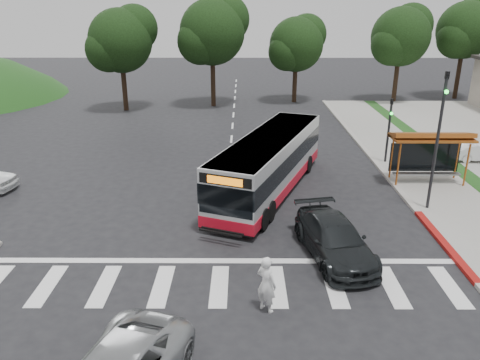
{
  "coord_description": "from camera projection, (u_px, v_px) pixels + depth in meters",
  "views": [
    {
      "loc": [
        0.79,
        -18.91,
        9.16
      ],
      "look_at": [
        0.69,
        1.24,
        1.6
      ],
      "focal_mm": 35.0,
      "sensor_mm": 36.0,
      "label": 1
    }
  ],
  "objects": [
    {
      "name": "tree_ne_a",
      "position": [
        401.0,
        36.0,
        44.88
      ],
      "size": [
        6.16,
        5.74,
        9.3
      ],
      "color": "black",
      "rests_on": "parking_lot"
    },
    {
      "name": "ground",
      "position": [
        224.0,
        223.0,
        20.92
      ],
      "size": [
        140.0,
        140.0,
        0.0
      ],
      "primitive_type": "plane",
      "color": "black",
      "rests_on": "ground"
    },
    {
      "name": "pedestrian",
      "position": [
        266.0,
        284.0,
        14.63
      ],
      "size": [
        0.83,
        0.8,
        1.92
      ],
      "primitive_type": "imported",
      "rotation": [
        0.0,
        0.0,
        2.45
      ],
      "color": "white",
      "rests_on": "ground"
    },
    {
      "name": "tree_north_c",
      "position": [
        121.0,
        40.0,
        41.29
      ],
      "size": [
        6.16,
        5.74,
        9.3
      ],
      "color": "black",
      "rests_on": "ground"
    },
    {
      "name": "tree_north_a",
      "position": [
        213.0,
        31.0,
        42.91
      ],
      "size": [
        6.6,
        6.15,
        10.17
      ],
      "color": "black",
      "rests_on": "ground"
    },
    {
      "name": "bus_shelter",
      "position": [
        430.0,
        142.0,
        24.83
      ],
      "size": [
        4.2,
        1.6,
        2.86
      ],
      "color": "#9F4F1A",
      "rests_on": "sidewalk_east"
    },
    {
      "name": "traffic_signal_ne_short",
      "position": [
        389.0,
        124.0,
        27.96
      ],
      "size": [
        0.18,
        0.37,
        4.0
      ],
      "color": "black",
      "rests_on": "ground"
    },
    {
      "name": "transit_bus",
      "position": [
        269.0,
        165.0,
        23.99
      ],
      "size": [
        6.47,
        11.57,
        2.96
      ],
      "primitive_type": null,
      "rotation": [
        0.0,
        0.0,
        -0.37
      ],
      "color": "#B2B4B7",
      "rests_on": "ground"
    },
    {
      "name": "sidewalk_east",
      "position": [
        410.0,
        165.0,
        28.34
      ],
      "size": [
        4.0,
        40.0,
        0.12
      ],
      "primitive_type": "cube",
      "color": "gray",
      "rests_on": "ground"
    },
    {
      "name": "dark_sedan",
      "position": [
        334.0,
        239.0,
        17.93
      ],
      "size": [
        3.01,
        5.37,
        1.47
      ],
      "primitive_type": "imported",
      "rotation": [
        0.0,
        0.0,
        0.2
      ],
      "color": "black",
      "rests_on": "ground"
    },
    {
      "name": "tree_north_b",
      "position": [
        297.0,
        43.0,
        45.18
      ],
      "size": [
        5.72,
        5.33,
        8.43
      ],
      "color": "black",
      "rests_on": "ground"
    },
    {
      "name": "crosswalk_ladder",
      "position": [
        219.0,
        286.0,
        16.24
      ],
      "size": [
        18.0,
        2.6,
        0.01
      ],
      "primitive_type": "cube",
      "color": "silver",
      "rests_on": "ground"
    },
    {
      "name": "tree_ne_b",
      "position": [
        466.0,
        29.0,
        46.53
      ],
      "size": [
        6.16,
        5.74,
        10.02
      ],
      "color": "black",
      "rests_on": "ground"
    },
    {
      "name": "curb_east",
      "position": [
        377.0,
        165.0,
        28.35
      ],
      "size": [
        0.3,
        40.0,
        0.15
      ],
      "primitive_type": "cube",
      "color": "#9E9991",
      "rests_on": "ground"
    },
    {
      "name": "curb_east_red",
      "position": [
        444.0,
        243.0,
        18.98
      ],
      "size": [
        0.32,
        6.0,
        0.15
      ],
      "primitive_type": "cube",
      "color": "maroon",
      "rests_on": "ground"
    },
    {
      "name": "traffic_signal_ne_tall",
      "position": [
        439.0,
        131.0,
        20.92
      ],
      "size": [
        0.18,
        0.37,
        6.5
      ],
      "color": "black",
      "rests_on": "ground"
    }
  ]
}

